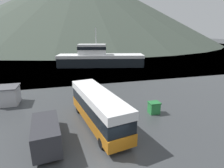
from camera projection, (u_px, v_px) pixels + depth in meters
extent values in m
plane|color=#383A3D|center=(113.00, 158.00, 12.96)|extent=(400.00, 400.00, 0.00)
plane|color=#3D5160|center=(67.00, 43.00, 141.46)|extent=(240.00, 240.00, 0.00)
cone|color=#3D473D|center=(82.00, 7.00, 157.93)|extent=(229.73, 229.73, 60.60)
cube|color=#B26614|center=(98.00, 116.00, 17.33)|extent=(4.28, 10.53, 1.04)
cube|color=black|center=(98.00, 106.00, 17.01)|extent=(4.20, 10.32, 1.18)
cube|color=white|center=(98.00, 96.00, 16.73)|extent=(4.28, 10.53, 0.74)
cube|color=black|center=(83.00, 92.00, 21.52)|extent=(2.17, 0.45, 1.60)
cylinder|color=black|center=(78.00, 109.00, 20.13)|extent=(0.46, 0.94, 0.90)
cylinder|color=black|center=(96.00, 106.00, 21.03)|extent=(0.46, 0.94, 0.90)
cylinder|color=black|center=(102.00, 143.00, 13.92)|extent=(0.46, 0.94, 0.90)
cylinder|color=black|center=(126.00, 136.00, 14.83)|extent=(0.46, 0.94, 0.90)
cube|color=#2D2D33|center=(46.00, 134.00, 13.69)|extent=(2.45, 4.60, 1.91)
cube|color=#2D2D33|center=(46.00, 120.00, 16.63)|extent=(2.19, 2.09, 1.05)
cube|color=black|center=(45.00, 116.00, 15.56)|extent=(1.70, 0.24, 0.67)
cylinder|color=black|center=(36.00, 128.00, 16.24)|extent=(0.29, 0.72, 0.70)
cylinder|color=black|center=(56.00, 125.00, 16.86)|extent=(0.29, 0.72, 0.70)
cylinder|color=black|center=(35.00, 155.00, 12.75)|extent=(0.29, 0.72, 0.70)
cylinder|color=black|center=(60.00, 149.00, 13.37)|extent=(0.29, 0.72, 0.70)
cube|color=black|center=(101.00, 60.00, 47.22)|extent=(23.19, 10.17, 3.14)
cube|color=white|center=(101.00, 56.00, 46.88)|extent=(23.42, 10.27, 0.79)
cube|color=white|center=(92.00, 49.00, 46.28)|extent=(7.87, 5.24, 2.74)
cube|color=black|center=(92.00, 48.00, 46.16)|extent=(8.03, 5.38, 0.82)
cylinder|color=#B2B2B7|center=(96.00, 36.00, 45.34)|extent=(0.20, 0.20, 4.14)
cube|color=#287F3D|center=(154.00, 108.00, 19.93)|extent=(1.14, 0.96, 1.21)
cube|color=#226C34|center=(154.00, 103.00, 19.74)|extent=(1.26, 1.06, 0.13)
cube|color=#B2B2B7|center=(8.00, 96.00, 22.41)|extent=(2.51, 2.64, 2.21)
cube|color=#4C4C51|center=(6.00, 87.00, 22.08)|extent=(2.76, 2.91, 0.12)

